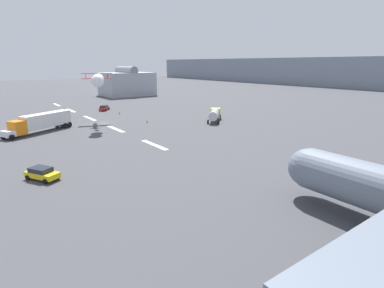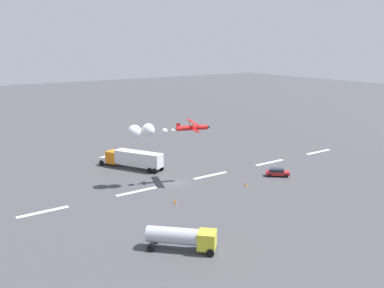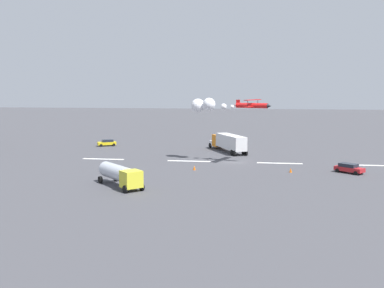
{
  "view_description": "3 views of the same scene",
  "coord_description": "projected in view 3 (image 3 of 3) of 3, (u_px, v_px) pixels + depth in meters",
  "views": [
    {
      "loc": [
        68.72,
        -25.16,
        13.64
      ],
      "look_at": [
        35.43,
        0.0,
        2.46
      ],
      "focal_mm": 28.26,
      "sensor_mm": 36.0,
      "label": 1
    },
    {
      "loc": [
        42.34,
        64.89,
        25.58
      ],
      "look_at": [
        -3.11,
        0.88,
        7.24
      ],
      "focal_mm": 40.66,
      "sensor_mm": 36.0,
      "label": 2
    },
    {
      "loc": [
        -4.22,
        80.64,
        13.2
      ],
      "look_at": [
        7.15,
        3.33,
        3.6
      ],
      "focal_mm": 42.02,
      "sensor_mm": 36.0,
      "label": 3
    }
  ],
  "objects": [
    {
      "name": "semi_truck_orange",
      "position": [
        228.0,
        142.0,
        94.5
      ],
      "size": [
        9.13,
        14.16,
        3.7
      ],
      "color": "silver",
      "rests_on": "ground"
    },
    {
      "name": "stunt_biplane_red",
      "position": [
        212.0,
        105.0,
        82.33
      ],
      "size": [
        14.79,
        8.37,
        2.73
      ],
      "color": "red"
    },
    {
      "name": "ground_plane",
      "position": [
        234.0,
        162.0,
        81.4
      ],
      "size": [
        440.0,
        440.0,
        0.0
      ],
      "primitive_type": "plane",
      "color": "#424247",
      "rests_on": "ground"
    },
    {
      "name": "runway_stripe_2",
      "position": [
        280.0,
        163.0,
        80.22
      ],
      "size": [
        8.0,
        0.9,
        0.01
      ],
      "primitive_type": "cube",
      "color": "white",
      "rests_on": "ground"
    },
    {
      "name": "runway_stripe_3",
      "position": [
        189.0,
        161.0,
        82.59
      ],
      "size": [
        8.0,
        0.9,
        0.01
      ],
      "primitive_type": "cube",
      "color": "white",
      "rests_on": "ground"
    },
    {
      "name": "runway_stripe_1",
      "position": [
        376.0,
        165.0,
        77.85
      ],
      "size": [
        8.0,
        0.9,
        0.01
      ],
      "primitive_type": "cube",
      "color": "white",
      "rests_on": "ground"
    },
    {
      "name": "airport_staff_sedan",
      "position": [
        349.0,
        168.0,
        70.78
      ],
      "size": [
        4.57,
        4.25,
        1.52
      ],
      "color": "#B21E23",
      "rests_on": "ground"
    },
    {
      "name": "traffic_cone_far",
      "position": [
        194.0,
        168.0,
        73.47
      ],
      "size": [
        0.44,
        0.44,
        0.75
      ],
      "primitive_type": "cone",
      "color": "orange",
      "rests_on": "ground"
    },
    {
      "name": "runway_stripe_4",
      "position": [
        103.0,
        159.0,
        84.96
      ],
      "size": [
        8.0,
        0.9,
        0.01
      ],
      "primitive_type": "cube",
      "color": "white",
      "rests_on": "ground"
    },
    {
      "name": "traffic_cone_near",
      "position": [
        291.0,
        170.0,
        71.34
      ],
      "size": [
        0.44,
        0.44,
        0.75
      ],
      "primitive_type": "cone",
      "color": "orange",
      "rests_on": "ground"
    },
    {
      "name": "followme_car_yellow",
      "position": [
        107.0,
        143.0,
        104.32
      ],
      "size": [
        4.53,
        3.6,
        1.52
      ],
      "color": "yellow",
      "rests_on": "ground"
    },
    {
      "name": "fuel_tanker_truck",
      "position": [
        120.0,
        174.0,
        60.67
      ],
      "size": [
        7.9,
        8.0,
        2.9
      ],
      "color": "yellow",
      "rests_on": "ground"
    }
  ]
}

